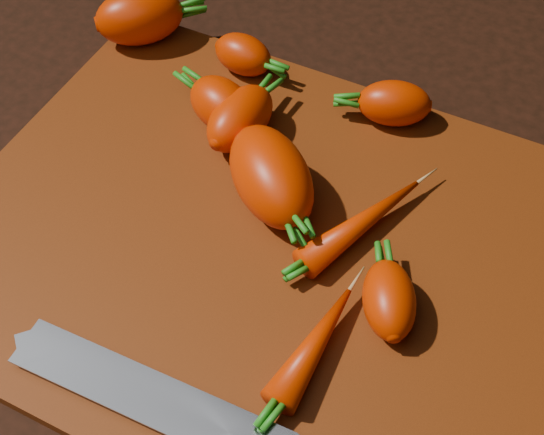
% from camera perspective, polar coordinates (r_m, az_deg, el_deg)
% --- Properties ---
extents(ground, '(2.00, 2.00, 0.01)m').
position_cam_1_polar(ground, '(0.61, -0.42, -2.67)').
color(ground, black).
extents(cutting_board, '(0.50, 0.40, 0.01)m').
position_cam_1_polar(cutting_board, '(0.60, -0.42, -2.07)').
color(cutting_board, '#83320C').
rests_on(cutting_board, ground).
extents(carrot_0, '(0.10, 0.10, 0.05)m').
position_cam_1_polar(carrot_0, '(0.76, -9.95, 14.68)').
color(carrot_0, '#EB2F00').
rests_on(carrot_0, cutting_board).
extents(carrot_1, '(0.08, 0.07, 0.04)m').
position_cam_1_polar(carrot_1, '(0.67, -3.83, 8.49)').
color(carrot_1, '#EB2F00').
rests_on(carrot_1, cutting_board).
extents(carrot_2, '(0.12, 0.11, 0.06)m').
position_cam_1_polar(carrot_2, '(0.60, -0.08, 3.14)').
color(carrot_2, '#EB2F00').
rests_on(carrot_2, cutting_board).
extents(carrot_3, '(0.05, 0.08, 0.05)m').
position_cam_1_polar(carrot_3, '(0.66, -2.42, 7.47)').
color(carrot_3, '#EB2F00').
rests_on(carrot_3, cutting_board).
extents(carrot_4, '(0.07, 0.06, 0.04)m').
position_cam_1_polar(carrot_4, '(0.68, 9.19, 8.49)').
color(carrot_4, '#EB2F00').
rests_on(carrot_4, cutting_board).
extents(carrot_5, '(0.06, 0.04, 0.04)m').
position_cam_1_polar(carrot_5, '(0.72, -2.19, 12.16)').
color(carrot_5, '#EB2F00').
rests_on(carrot_5, cutting_board).
extents(carrot_6, '(0.06, 0.08, 0.04)m').
position_cam_1_polar(carrot_6, '(0.55, 8.80, -6.15)').
color(carrot_6, '#EB2F00').
rests_on(carrot_6, cutting_board).
extents(carrot_7, '(0.07, 0.12, 0.03)m').
position_cam_1_polar(carrot_7, '(0.60, 6.83, -0.36)').
color(carrot_7, '#EB2F00').
rests_on(carrot_7, cutting_board).
extents(carrot_8, '(0.03, 0.10, 0.03)m').
position_cam_1_polar(carrot_8, '(0.54, 3.25, -9.50)').
color(carrot_8, '#EB2F00').
rests_on(carrot_8, cutting_board).
extents(knife, '(0.33, 0.04, 0.02)m').
position_cam_1_polar(knife, '(0.52, -7.35, -14.06)').
color(knife, gray).
rests_on(knife, cutting_board).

